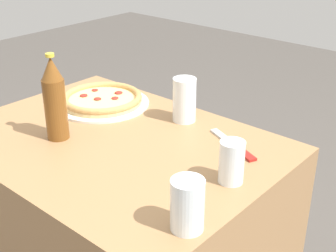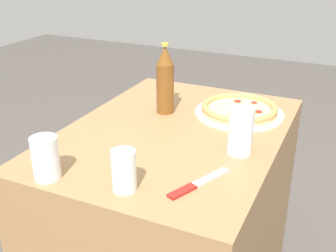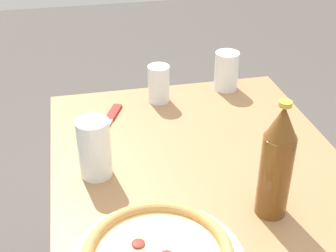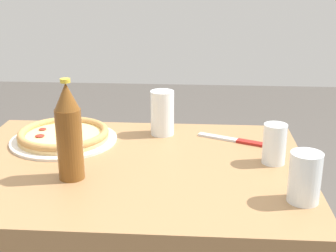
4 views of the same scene
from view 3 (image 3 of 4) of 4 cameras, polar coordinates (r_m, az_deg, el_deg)
name	(u,v)px [view 3 (image 3 of 4)]	position (r m, az deg, el deg)	size (l,w,h in m)	color
glass_red_wine	(159,85)	(1.40, -1.14, 5.04)	(0.06, 0.06, 0.11)	white
glass_iced_tea	(95,150)	(1.09, -8.93, -2.95)	(0.08, 0.08, 0.14)	white
glass_mango_juice	(226,72)	(1.48, 7.12, 6.55)	(0.07, 0.07, 0.12)	white
beer_bottle	(277,163)	(0.96, 13.11, -4.40)	(0.07, 0.07, 0.26)	brown
knife	(108,122)	(1.32, -7.33, 0.52)	(0.21, 0.11, 0.01)	maroon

